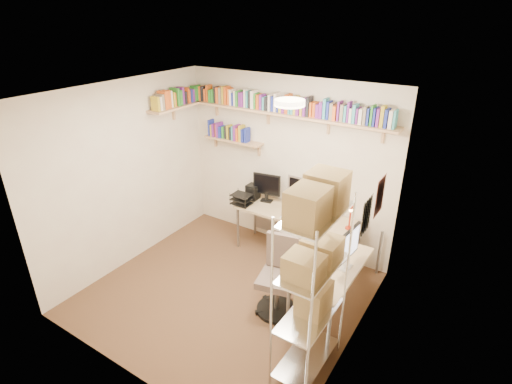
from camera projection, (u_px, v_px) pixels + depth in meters
ground at (227, 293)px, 5.07m from camera, size 3.20×3.20×0.00m
room_shell at (223, 181)px, 4.42m from camera, size 3.24×3.04×2.52m
wall_shelves at (254, 110)px, 5.41m from camera, size 3.12×1.09×0.80m
corner_desk at (298, 224)px, 5.29m from camera, size 2.13×1.78×1.20m
office_chair at (279, 281)px, 4.64m from camera, size 0.51×0.51×0.95m
wire_rack at (315, 250)px, 3.44m from camera, size 0.40×0.81×2.07m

